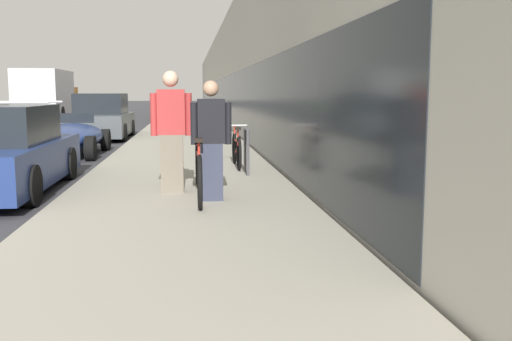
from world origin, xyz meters
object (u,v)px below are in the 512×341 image
(cruiser_bike_nearest, at_px, (237,149))
(parked_sedan_far, at_px, (102,119))
(person_bystander, at_px, (171,132))
(bike_rack_hoop, at_px, (246,146))
(moving_truck, at_px, (47,95))
(vintage_roadster_curbside, at_px, (69,138))
(person_rider, at_px, (211,141))
(tandem_bicycle, at_px, (198,170))

(cruiser_bike_nearest, distance_m, parked_sedan_far, 10.04)
(person_bystander, height_order, bike_rack_hoop, person_bystander)
(person_bystander, xyz_separation_m, moving_truck, (-7.99, 26.27, 0.43))
(bike_rack_hoop, relative_size, moving_truck, 0.13)
(cruiser_bike_nearest, relative_size, vintage_roadster_curbside, 0.40)
(person_rider, xyz_separation_m, parked_sedan_far, (-3.34, 12.73, -0.24))
(person_bystander, relative_size, parked_sedan_far, 0.40)
(tandem_bicycle, xyz_separation_m, person_bystander, (-0.39, 0.36, 0.53))
(tandem_bicycle, xyz_separation_m, vintage_roadster_curbside, (-3.20, 6.87, -0.04))
(bike_rack_hoop, distance_m, parked_sedan_far, 10.98)
(person_bystander, relative_size, bike_rack_hoop, 2.14)
(person_bystander, bearing_deg, parked_sedan_far, 103.02)
(person_rider, relative_size, parked_sedan_far, 0.37)
(cruiser_bike_nearest, relative_size, moving_truck, 0.26)
(person_rider, distance_m, moving_truck, 28.31)
(parked_sedan_far, bearing_deg, person_rider, -75.29)
(person_bystander, height_order, vintage_roadster_curbside, person_bystander)
(bike_rack_hoop, bearing_deg, parked_sedan_far, 111.83)
(tandem_bicycle, relative_size, cruiser_bike_nearest, 1.55)
(person_rider, relative_size, vintage_roadster_curbside, 0.38)
(parked_sedan_far, bearing_deg, person_bystander, -76.98)
(cruiser_bike_nearest, bearing_deg, moving_truck, 111.40)
(cruiser_bike_nearest, distance_m, moving_truck, 25.22)
(cruiser_bike_nearest, height_order, parked_sedan_far, parked_sedan_far)
(person_rider, xyz_separation_m, cruiser_bike_nearest, (0.64, 3.52, -0.48))
(person_bystander, xyz_separation_m, parked_sedan_far, (-2.78, 12.02, -0.32))
(vintage_roadster_curbside, height_order, moving_truck, moving_truck)
(person_bystander, bearing_deg, tandem_bicycle, -43.01)
(bike_rack_hoop, xyz_separation_m, cruiser_bike_nearest, (-0.10, 0.98, -0.16))
(bike_rack_hoop, distance_m, cruiser_bike_nearest, 1.00)
(cruiser_bike_nearest, bearing_deg, vintage_roadster_curbside, 137.37)
(person_rider, height_order, vintage_roadster_curbside, person_rider)
(cruiser_bike_nearest, bearing_deg, person_rider, -100.31)
(bike_rack_hoop, distance_m, vintage_roadster_curbside, 6.24)
(person_rider, distance_m, cruiser_bike_nearest, 3.61)
(bike_rack_hoop, bearing_deg, person_rider, -106.28)
(vintage_roadster_curbside, distance_m, moving_truck, 20.45)
(tandem_bicycle, height_order, cruiser_bike_nearest, tandem_bicycle)
(parked_sedan_far, height_order, moving_truck, moving_truck)
(bike_rack_hoop, bearing_deg, person_bystander, -125.49)
(person_bystander, distance_m, parked_sedan_far, 12.34)
(vintage_roadster_curbside, xyz_separation_m, parked_sedan_far, (0.04, 5.51, 0.24))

